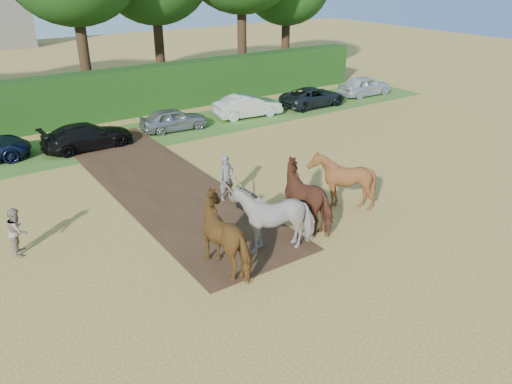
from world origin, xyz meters
name	(u,v)px	position (x,y,z in m)	size (l,w,h in m)	color
ground	(207,264)	(0.00, 0.00, 0.00)	(120.00, 120.00, 0.00)	gold
earth_strip	(160,183)	(1.50, 7.00, 0.03)	(4.50, 17.00, 0.05)	#472D1C
grass_verge	(80,147)	(0.00, 14.00, 0.01)	(50.00, 5.00, 0.03)	#38601E
hedgerow	(54,103)	(0.00, 18.50, 1.50)	(46.00, 1.60, 3.00)	#14380F
spectator_near	(18,231)	(-4.88, 4.26, 0.83)	(0.81, 0.63, 1.67)	tan
plough_team	(291,204)	(3.56, 0.16, 1.17)	(7.83, 6.10, 2.37)	brown
parked_cars	(136,126)	(3.18, 13.83, 0.70)	(40.69, 3.63, 1.48)	#B4B7BB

